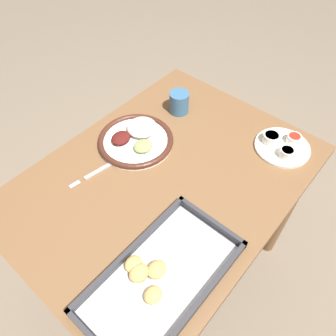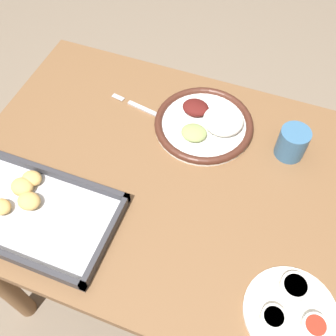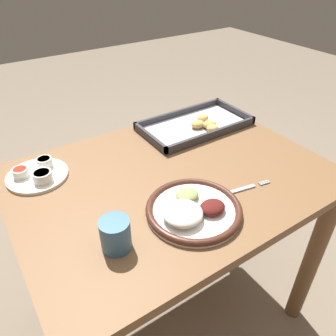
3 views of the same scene
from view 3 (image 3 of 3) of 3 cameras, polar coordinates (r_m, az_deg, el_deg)
name	(u,v)px [view 3 (image 3 of 3)]	position (r m, az deg, el deg)	size (l,w,h in m)	color
ground_plane	(171,307)	(1.55, 0.48, -23.12)	(8.00, 8.00, 0.00)	#7A6B59
dining_table	(172,207)	(1.10, 0.63, -6.76)	(0.95, 0.71, 0.72)	brown
dinner_plate	(193,210)	(0.87, 4.34, -7.22)	(0.26, 0.26, 0.05)	white
fork	(237,191)	(0.97, 11.88, -3.89)	(0.20, 0.05, 0.00)	#B2B2B7
saucer_plate	(37,174)	(1.07, -21.80, -0.90)	(0.18, 0.18, 0.04)	white
baking_tray	(197,125)	(1.27, 5.08, 7.51)	(0.42, 0.22, 0.04)	#333338
drinking_cup	(115,235)	(0.78, -9.14, -11.38)	(0.07, 0.07, 0.08)	#38668E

